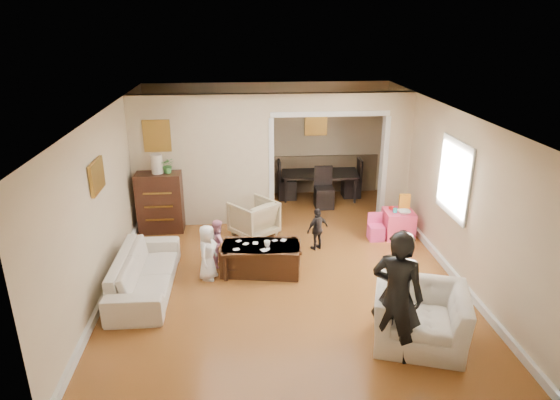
{
  "coord_description": "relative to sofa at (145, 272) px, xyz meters",
  "views": [
    {
      "loc": [
        -0.65,
        -7.47,
        3.94
      ],
      "look_at": [
        0.0,
        0.2,
        1.05
      ],
      "focal_mm": 31.28,
      "sensor_mm": 36.0,
      "label": 1
    }
  ],
  "objects": [
    {
      "name": "child_toddler",
      "position": [
        2.84,
        1.18,
        0.09
      ],
      "size": [
        0.49,
        0.39,
        0.78
      ],
      "primitive_type": "imported",
      "rotation": [
        0.0,
        0.0,
        -2.61
      ],
      "color": "black",
      "rests_on": "ground"
    },
    {
      "name": "craft_papers",
      "position": [
        1.75,
        0.45,
        0.17
      ],
      "size": [
        0.9,
        0.5,
        0.0
      ],
      "color": "white",
      "rests_on": "coffee_table"
    },
    {
      "name": "sofa",
      "position": [
        0.0,
        0.0,
        0.0
      ],
      "size": [
        0.83,
        2.08,
        0.6
      ],
      "primitive_type": "imported",
      "rotation": [
        0.0,
        0.0,
        1.56
      ],
      "color": "beige",
      "rests_on": "ground"
    },
    {
      "name": "coffee_table",
      "position": [
        1.79,
        0.43,
        -0.07
      ],
      "size": [
        1.35,
        0.84,
        0.47
      ],
      "primitive_type": "cube",
      "rotation": [
        0.0,
        0.0,
        -0.17
      ],
      "color": "#351D10",
      "rests_on": "ground"
    },
    {
      "name": "dining_table",
      "position": [
        3.31,
        3.86,
        0.0
      ],
      "size": [
        1.82,
        1.13,
        0.61
      ],
      "primitive_type": "imported",
      "rotation": [
        0.0,
        0.0,
        -0.1
      ],
      "color": "black",
      "rests_on": "ground"
    },
    {
      "name": "armchair_back",
      "position": [
        1.72,
        1.89,
        0.04
      ],
      "size": [
        1.05,
        1.06,
        0.69
      ],
      "primitive_type": "imported",
      "rotation": [
        0.0,
        0.0,
        3.81
      ],
      "color": "#C5AE89",
      "rests_on": "ground"
    },
    {
      "name": "partition_right",
      "position": [
        4.62,
        2.56,
        1.0
      ],
      "size": [
        0.55,
        0.18,
        2.6
      ],
      "primitive_type": "cube",
      "color": "beige",
      "rests_on": "ground"
    },
    {
      "name": "partition_header",
      "position": [
        3.25,
        2.56,
        2.12
      ],
      "size": [
        2.22,
        0.18,
        0.35
      ],
      "primitive_type": "cube",
      "color": "beige",
      "rests_on": "partition_right"
    },
    {
      "name": "potted_plant",
      "position": [
        0.13,
        2.27,
        1.02
      ],
      "size": [
        0.27,
        0.23,
        0.3
      ],
      "primitive_type": "imported",
      "color": "#3E7D37",
      "rests_on": "dresser"
    },
    {
      "name": "cereal_box",
      "position": [
        4.58,
        1.69,
        0.37
      ],
      "size": [
        0.2,
        0.08,
        0.3
      ],
      "primitive_type": "cube",
      "rotation": [
        0.0,
        0.0,
        -0.03
      ],
      "color": "yellow",
      "rests_on": "play_table"
    },
    {
      "name": "framed_art_alcove",
      "position": [
        3.25,
        4.2,
        1.4
      ],
      "size": [
        0.45,
        0.03,
        0.55
      ],
      "primitive_type": "cube",
      "color": "brown"
    },
    {
      "name": "partition_left",
      "position": [
        0.77,
        2.56,
        1.0
      ],
      "size": [
        2.75,
        0.18,
        2.6
      ],
      "primitive_type": "cube",
      "color": "beige",
      "rests_on": "ground"
    },
    {
      "name": "armchair_front",
      "position": [
        3.72,
        -1.59,
        0.07
      ],
      "size": [
        1.4,
        1.31,
        0.74
      ],
      "primitive_type": "imported",
      "rotation": [
        0.0,
        0.0,
        -0.31
      ],
      "color": "beige",
      "rests_on": "ground"
    },
    {
      "name": "table_lamp",
      "position": [
        -0.07,
        2.27,
        1.05
      ],
      "size": [
        0.22,
        0.22,
        0.36
      ],
      "primitive_type": "cylinder",
      "color": "beige",
      "rests_on": "dresser"
    },
    {
      "name": "coffee_cup",
      "position": [
        1.89,
        0.38,
        0.22
      ],
      "size": [
        0.12,
        0.12,
        0.09
      ],
      "primitive_type": "imported",
      "rotation": [
        0.0,
        0.0,
        -0.17
      ],
      "color": "white",
      "rests_on": "coffee_table"
    },
    {
      "name": "play_table",
      "position": [
        4.46,
        1.59,
        -0.04
      ],
      "size": [
        0.55,
        0.55,
        0.52
      ],
      "primitive_type": "cube",
      "rotation": [
        0.0,
        0.0,
        -0.03
      ],
      "color": "#FF4372",
      "rests_on": "ground"
    },
    {
      "name": "adult_person",
      "position": [
        3.3,
        -1.86,
        0.55
      ],
      "size": [
        0.74,
        0.67,
        1.71
      ],
      "primitive_type": "imported",
      "rotation": [
        0.0,
        0.0,
        2.59
      ],
      "color": "black",
      "rests_on": "ground"
    },
    {
      "name": "play_bowl",
      "position": [
        4.51,
        1.47,
        0.24
      ],
      "size": [
        0.24,
        0.24,
        0.06
      ],
      "primitive_type": "imported",
      "rotation": [
        0.0,
        0.0,
        -0.03
      ],
      "color": "white",
      "rests_on": "play_table"
    },
    {
      "name": "child_kneel_a",
      "position": [
        0.94,
        0.28,
        0.15
      ],
      "size": [
        0.42,
        0.52,
        0.91
      ],
      "primitive_type": "imported",
      "rotation": [
        0.0,
        0.0,
        1.23
      ],
      "color": "white",
      "rests_on": "ground"
    },
    {
      "name": "floor",
      "position": [
        2.15,
        0.76,
        -0.3
      ],
      "size": [
        7.0,
        7.0,
        0.0
      ],
      "primitive_type": "plane",
      "color": "#A45C2A",
      "rests_on": "ground"
    },
    {
      "name": "toy_block",
      "position": [
        4.34,
        1.71,
        0.24
      ],
      "size": [
        0.09,
        0.08,
        0.05
      ],
      "primitive_type": "cube",
      "rotation": [
        0.0,
        0.0,
        0.32
      ],
      "color": "red",
      "rests_on": "play_table"
    },
    {
      "name": "cyan_cup",
      "position": [
        4.36,
        1.54,
        0.26
      ],
      "size": [
        0.08,
        0.08,
        0.08
      ],
      "primitive_type": "cylinder",
      "color": "#29CFD0",
      "rests_on": "play_table"
    },
    {
      "name": "dresser",
      "position": [
        -0.07,
        2.27,
        0.29
      ],
      "size": [
        0.86,
        0.48,
        1.18
      ],
      "primitive_type": "cube",
      "color": "#351910",
      "rests_on": "ground"
    },
    {
      "name": "framed_art_sofa_wall",
      "position": [
        -0.56,
        0.16,
        1.5
      ],
      "size": [
        0.03,
        0.55,
        0.4
      ],
      "primitive_type": "cube",
      "color": "brown"
    },
    {
      "name": "window_pane",
      "position": [
        4.88,
        0.36,
        1.25
      ],
      "size": [
        0.03,
        0.95,
        1.1
      ],
      "primitive_type": "cube",
      "color": "white",
      "rests_on": "ground"
    },
    {
      "name": "framed_art_partition",
      "position": [
        -0.05,
        2.46,
        1.55
      ],
      "size": [
        0.45,
        0.03,
        0.55
      ],
      "primitive_type": "cube",
      "color": "brown",
      "rests_on": "partition_left"
    },
    {
      "name": "child_kneel_b",
      "position": [
        1.09,
        0.73,
        0.11
      ],
      "size": [
        0.38,
        0.45,
        0.82
      ],
      "primitive_type": "imported",
      "rotation": [
        0.0,
        0.0,
        1.75
      ],
      "color": "pink",
      "rests_on": "ground"
    }
  ]
}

